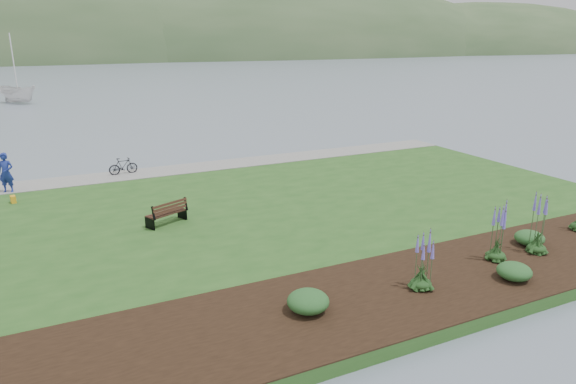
# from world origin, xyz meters

# --- Properties ---
(ground) EXTENTS (600.00, 600.00, 0.00)m
(ground) POSITION_xyz_m (0.00, 0.00, 0.00)
(ground) COLOR slate
(ground) RESTS_ON ground
(lawn) EXTENTS (34.00, 20.00, 0.40)m
(lawn) POSITION_xyz_m (0.00, -2.00, 0.20)
(lawn) COLOR #25501C
(lawn) RESTS_ON ground
(shoreline_path) EXTENTS (34.00, 2.20, 0.03)m
(shoreline_path) POSITION_xyz_m (0.00, 6.90, 0.42)
(shoreline_path) COLOR gray
(shoreline_path) RESTS_ON lawn
(garden_bed) EXTENTS (24.00, 4.40, 0.04)m
(garden_bed) POSITION_xyz_m (3.00, -9.80, 0.42)
(garden_bed) COLOR black
(garden_bed) RESTS_ON lawn
(far_hillside) EXTENTS (580.00, 80.00, 38.00)m
(far_hillside) POSITION_xyz_m (20.00, 170.00, 0.00)
(far_hillside) COLOR #37522E
(far_hillside) RESTS_ON ground
(park_bench) EXTENTS (1.72, 1.23, 0.99)m
(park_bench) POSITION_xyz_m (-2.86, -1.46, 0.89)
(park_bench) COLOR #311B13
(park_bench) RESTS_ON lawn
(person) EXTENTS (0.96, 0.83, 2.23)m
(person) POSITION_xyz_m (-8.63, 6.11, 1.52)
(person) COLOR navy
(person) RESTS_ON lawn
(bicycle_b) EXTENTS (0.53, 1.52, 0.90)m
(bicycle_b) POSITION_xyz_m (-3.22, 7.20, 0.85)
(bicycle_b) COLOR black
(bicycle_b) RESTS_ON lawn
(sailboat) EXTENTS (13.46, 13.49, 25.09)m
(sailboat) POSITION_xyz_m (-8.86, 47.58, 0.00)
(sailboat) COLOR silver
(sailboat) RESTS_ON ground
(pannier) EXTENTS (0.25, 0.33, 0.32)m
(pannier) POSITION_xyz_m (-8.40, 4.23, 0.56)
(pannier) COLOR gold
(pannier) RESTS_ON lawn
(echium_0) EXTENTS (0.62, 0.62, 1.91)m
(echium_0) POSITION_xyz_m (2.47, -10.05, 1.25)
(echium_0) COLOR #153714
(echium_0) RESTS_ON garden_bed
(echium_1) EXTENTS (0.62, 0.62, 2.26)m
(echium_1) POSITION_xyz_m (5.98, -9.54, 1.41)
(echium_1) COLOR #153714
(echium_1) RESTS_ON garden_bed
(echium_2) EXTENTS (0.62, 0.62, 2.22)m
(echium_2) POSITION_xyz_m (7.68, -9.71, 1.35)
(echium_2) COLOR #153714
(echium_2) RESTS_ON garden_bed
(shrub_0) EXTENTS (1.13, 1.13, 0.57)m
(shrub_0) POSITION_xyz_m (-1.08, -9.77, 0.72)
(shrub_0) COLOR #1E4C21
(shrub_0) RESTS_ON garden_bed
(shrub_1) EXTENTS (1.02, 1.02, 0.51)m
(shrub_1) POSITION_xyz_m (5.37, -10.80, 0.69)
(shrub_1) COLOR #1E4C21
(shrub_1) RESTS_ON garden_bed
(shrub_2) EXTENTS (1.01, 1.01, 0.50)m
(shrub_2) POSITION_xyz_m (8.04, -9.11, 0.69)
(shrub_2) COLOR #1E4C21
(shrub_2) RESTS_ON garden_bed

